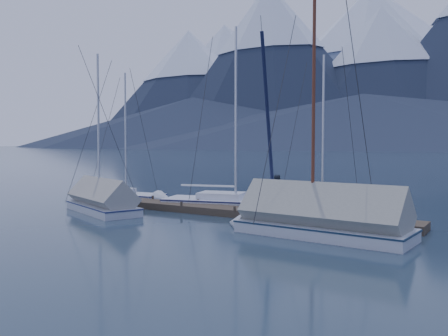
{
  "coord_description": "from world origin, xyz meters",
  "views": [
    {
      "loc": [
        11.83,
        -16.98,
        3.37
      ],
      "look_at": [
        0.0,
        2.0,
        2.2
      ],
      "focal_mm": 38.0,
      "sensor_mm": 36.0,
      "label": 1
    }
  ],
  "objects_px": {
    "sailboat_open_left": "(132,198)",
    "person": "(278,193)",
    "sailboat_covered_far": "(99,203)",
    "sailboat_open_mid": "(246,206)",
    "sailboat_open_right": "(331,214)",
    "sailboat_covered_near": "(309,222)"
  },
  "relations": [
    {
      "from": "sailboat_open_left",
      "to": "person",
      "type": "relative_size",
      "value": 5.0
    },
    {
      "from": "sailboat_open_mid",
      "to": "sailboat_covered_near",
      "type": "xyz_separation_m",
      "value": [
        5.29,
        -4.72,
        0.29
      ]
    },
    {
      "from": "sailboat_covered_near",
      "to": "sailboat_covered_far",
      "type": "height_order",
      "value": "sailboat_covered_near"
    },
    {
      "from": "sailboat_open_right",
      "to": "sailboat_covered_far",
      "type": "height_order",
      "value": "sailboat_covered_far"
    },
    {
      "from": "sailboat_covered_near",
      "to": "person",
      "type": "bearing_deg",
      "value": 133.99
    },
    {
      "from": "sailboat_covered_near",
      "to": "sailboat_open_left",
      "type": "bearing_deg",
      "value": 160.73
    },
    {
      "from": "sailboat_open_mid",
      "to": "sailboat_covered_far",
      "type": "xyz_separation_m",
      "value": [
        -5.8,
        -4.54,
        0.24
      ]
    },
    {
      "from": "sailboat_covered_far",
      "to": "person",
      "type": "bearing_deg",
      "value": 15.09
    },
    {
      "from": "sailboat_open_left",
      "to": "sailboat_open_right",
      "type": "relative_size",
      "value": 1.01
    },
    {
      "from": "sailboat_covered_near",
      "to": "sailboat_covered_far",
      "type": "distance_m",
      "value": 11.1
    },
    {
      "from": "sailboat_open_mid",
      "to": "sailboat_covered_near",
      "type": "bearing_deg",
      "value": -41.75
    },
    {
      "from": "sailboat_open_right",
      "to": "person",
      "type": "xyz_separation_m",
      "value": [
        -1.68,
        -2.12,
        1.02
      ]
    },
    {
      "from": "sailboat_open_mid",
      "to": "person",
      "type": "xyz_separation_m",
      "value": [
        2.86,
        -2.21,
        0.99
      ]
    },
    {
      "from": "sailboat_open_left",
      "to": "sailboat_open_right",
      "type": "height_order",
      "value": "sailboat_open_left"
    },
    {
      "from": "sailboat_open_right",
      "to": "sailboat_open_left",
      "type": "bearing_deg",
      "value": -179.35
    },
    {
      "from": "sailboat_open_left",
      "to": "sailboat_covered_near",
      "type": "xyz_separation_m",
      "value": [
        12.89,
        -4.5,
        0.33
      ]
    },
    {
      "from": "sailboat_open_left",
      "to": "sailboat_covered_far",
      "type": "xyz_separation_m",
      "value": [
        1.79,
        -4.33,
        0.27
      ]
    },
    {
      "from": "sailboat_open_mid",
      "to": "sailboat_covered_far",
      "type": "height_order",
      "value": "sailboat_open_mid"
    },
    {
      "from": "sailboat_covered_far",
      "to": "person",
      "type": "distance_m",
      "value": 9.01
    },
    {
      "from": "sailboat_open_mid",
      "to": "sailboat_open_left",
      "type": "bearing_deg",
      "value": -178.35
    },
    {
      "from": "sailboat_covered_near",
      "to": "person",
      "type": "xyz_separation_m",
      "value": [
        -2.43,
        2.52,
        0.69
      ]
    },
    {
      "from": "sailboat_open_right",
      "to": "sailboat_open_mid",
      "type": "bearing_deg",
      "value": 178.96
    }
  ]
}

